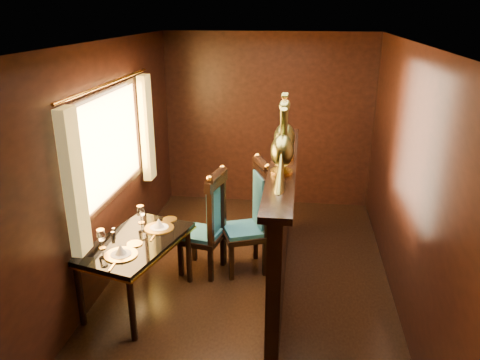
{
  "coord_description": "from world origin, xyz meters",
  "views": [
    {
      "loc": [
        0.48,
        -4.15,
        2.8
      ],
      "look_at": [
        -0.13,
        0.43,
        1.09
      ],
      "focal_mm": 35.0,
      "sensor_mm": 36.0,
      "label": 1
    }
  ],
  "objects_px": {
    "peacock_left": "(283,137)",
    "chair_right": "(255,213)",
    "dining_table": "(136,246)",
    "peacock_right": "(285,125)",
    "chair_left": "(211,220)"
  },
  "relations": [
    {
      "from": "peacock_left",
      "to": "chair_right",
      "type": "bearing_deg",
      "value": 116.64
    },
    {
      "from": "dining_table",
      "to": "peacock_left",
      "type": "distance_m",
      "value": 1.77
    },
    {
      "from": "chair_right",
      "to": "peacock_left",
      "type": "height_order",
      "value": "peacock_left"
    },
    {
      "from": "peacock_left",
      "to": "peacock_right",
      "type": "relative_size",
      "value": 1.0
    },
    {
      "from": "peacock_right",
      "to": "chair_right",
      "type": "bearing_deg",
      "value": 151.64
    },
    {
      "from": "dining_table",
      "to": "chair_left",
      "type": "height_order",
      "value": "chair_left"
    },
    {
      "from": "chair_left",
      "to": "chair_right",
      "type": "bearing_deg",
      "value": 31.85
    },
    {
      "from": "dining_table",
      "to": "chair_right",
      "type": "xyz_separation_m",
      "value": [
        1.07,
        0.81,
        0.06
      ]
    },
    {
      "from": "chair_left",
      "to": "peacock_left",
      "type": "distance_m",
      "value": 1.39
    },
    {
      "from": "chair_right",
      "to": "peacock_right",
      "type": "height_order",
      "value": "peacock_right"
    },
    {
      "from": "chair_right",
      "to": "dining_table",
      "type": "bearing_deg",
      "value": -164.68
    },
    {
      "from": "chair_right",
      "to": "peacock_left",
      "type": "bearing_deg",
      "value": -85.13
    },
    {
      "from": "chair_left",
      "to": "chair_right",
      "type": "height_order",
      "value": "chair_right"
    },
    {
      "from": "chair_left",
      "to": "peacock_right",
      "type": "height_order",
      "value": "peacock_right"
    },
    {
      "from": "peacock_left",
      "to": "peacock_right",
      "type": "height_order",
      "value": "same"
    }
  ]
}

